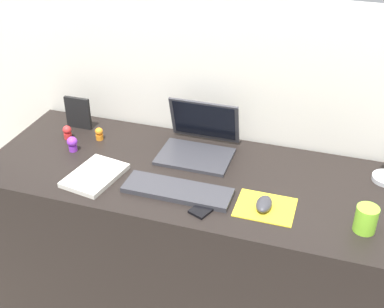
{
  "coord_description": "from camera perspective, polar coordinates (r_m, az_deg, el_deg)",
  "views": [
    {
      "loc": [
        0.49,
        -1.57,
        1.85
      ],
      "look_at": [
        -0.02,
        0.0,
        0.83
      ],
      "focal_mm": 47.02,
      "sensor_mm": 36.0,
      "label": 1
    }
  ],
  "objects": [
    {
      "name": "ground_plane",
      "position": [
        2.48,
        0.36,
        -16.63
      ],
      "size": [
        6.0,
        6.0,
        0.0
      ],
      "primitive_type": "plane",
      "color": "gray"
    },
    {
      "name": "back_wall",
      "position": [
        2.31,
        3.13,
        1.24
      ],
      "size": [
        2.91,
        0.05,
        1.36
      ],
      "primitive_type": "cube",
      "color": "silver",
      "rests_on": "ground_plane"
    },
    {
      "name": "desk",
      "position": [
        2.22,
        0.4,
        -10.25
      ],
      "size": [
        1.71,
        0.64,
        0.74
      ],
      "primitive_type": "cube",
      "color": "black",
      "rests_on": "ground_plane"
    },
    {
      "name": "laptop",
      "position": [
        2.11,
        0.82,
        1.58
      ],
      "size": [
        0.3,
        0.27,
        0.21
      ],
      "color": "#333338",
      "rests_on": "desk"
    },
    {
      "name": "keyboard",
      "position": [
        1.88,
        -1.65,
        -4.15
      ],
      "size": [
        0.41,
        0.13,
        0.02
      ],
      "primitive_type": "cube",
      "color": "#333338",
      "rests_on": "desk"
    },
    {
      "name": "mousepad",
      "position": [
        1.83,
        8.31,
        -6.01
      ],
      "size": [
        0.21,
        0.17,
        0.0
      ],
      "primitive_type": "cube",
      "color": "yellow",
      "rests_on": "desk"
    },
    {
      "name": "mouse",
      "position": [
        1.81,
        8.17,
        -5.63
      ],
      "size": [
        0.06,
        0.1,
        0.03
      ],
      "primitive_type": "ellipsoid",
      "color": "#333338",
      "rests_on": "mousepad"
    },
    {
      "name": "cell_phone",
      "position": [
        1.81,
        1.59,
        -6.01
      ],
      "size": [
        0.11,
        0.14,
        0.01
      ],
      "primitive_type": "cube",
      "rotation": [
        0.0,
        0.0,
        -0.38
      ],
      "color": "black",
      "rests_on": "desk"
    },
    {
      "name": "notebook_pad",
      "position": [
        2.0,
        -10.94,
        -2.41
      ],
      "size": [
        0.21,
        0.26,
        0.02
      ],
      "primitive_type": "cube",
      "rotation": [
        0.0,
        0.0,
        -0.16
      ],
      "color": "silver",
      "rests_on": "desk"
    },
    {
      "name": "picture_frame",
      "position": [
        2.34,
        -12.8,
        4.57
      ],
      "size": [
        0.12,
        0.02,
        0.15
      ],
      "primitive_type": "cube",
      "color": "black",
      "rests_on": "desk"
    },
    {
      "name": "coffee_mug",
      "position": [
        1.78,
        19.13,
        -6.99
      ],
      "size": [
        0.08,
        0.08,
        0.09
      ],
      "primitive_type": "cylinder",
      "color": "#8CDB33",
      "rests_on": "desk"
    },
    {
      "name": "toy_figurine_orange",
      "position": [
        2.24,
        -10.48,
        2.29
      ],
      "size": [
        0.03,
        0.03,
        0.06
      ],
      "color": "orange",
      "rests_on": "desk"
    },
    {
      "name": "toy_figurine_purple",
      "position": [
        2.18,
        -13.42,
        1.18
      ],
      "size": [
        0.04,
        0.04,
        0.07
      ],
      "color": "purple",
      "rests_on": "desk"
    },
    {
      "name": "toy_figurine_red",
      "position": [
        2.28,
        -13.96,
        2.45
      ],
      "size": [
        0.04,
        0.04,
        0.06
      ],
      "color": "red",
      "rests_on": "desk"
    }
  ]
}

